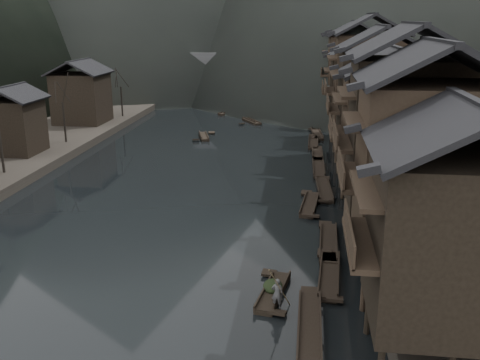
# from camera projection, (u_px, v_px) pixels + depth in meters

# --- Properties ---
(water) EXTENTS (300.00, 300.00, 0.00)m
(water) POSITION_uv_depth(u_px,v_px,m) (129.00, 268.00, 33.82)
(water) COLOR black
(water) RESTS_ON ground
(stilt_houses) EXTENTS (9.00, 67.60, 15.84)m
(stilt_houses) POSITION_uv_depth(u_px,v_px,m) (380.00, 90.00, 47.87)
(stilt_houses) COLOR black
(stilt_houses) RESTS_ON ground
(moored_sampans) EXTENTS (2.92, 67.62, 0.47)m
(moored_sampans) POSITION_uv_depth(u_px,v_px,m) (317.00, 169.00, 54.96)
(moored_sampans) COLOR black
(moored_sampans) RESTS_ON water
(midriver_boats) EXTENTS (8.06, 36.61, 0.44)m
(midriver_boats) POSITION_uv_depth(u_px,v_px,m) (231.00, 116.00, 84.79)
(midriver_boats) COLOR black
(midriver_boats) RESTS_ON water
(stone_bridge) EXTENTS (40.00, 6.00, 9.00)m
(stone_bridge) POSITION_uv_depth(u_px,v_px,m) (250.00, 73.00, 100.68)
(stone_bridge) COLOR #4C4C4F
(stone_bridge) RESTS_ON ground
(hero_sampan) EXTENTS (1.87, 5.22, 0.44)m
(hero_sampan) POSITION_uv_depth(u_px,v_px,m) (273.00, 292.00, 30.47)
(hero_sampan) COLOR black
(hero_sampan) RESTS_ON water
(cargo_heap) EXTENTS (1.13, 1.49, 0.68)m
(cargo_heap) POSITION_uv_depth(u_px,v_px,m) (273.00, 281.00, 30.53)
(cargo_heap) COLOR black
(cargo_heap) RESTS_ON hero_sampan
(boatman) EXTENTS (0.69, 0.51, 1.75)m
(boatman) POSITION_uv_depth(u_px,v_px,m) (277.00, 290.00, 28.42)
(boatman) COLOR #4E4E51
(boatman) RESTS_ON hero_sampan
(bamboo_pole) EXTENTS (1.27, 2.12, 3.35)m
(bamboo_pole) POSITION_uv_depth(u_px,v_px,m) (282.00, 246.00, 27.65)
(bamboo_pole) COLOR #8C7A51
(bamboo_pole) RESTS_ON boatman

